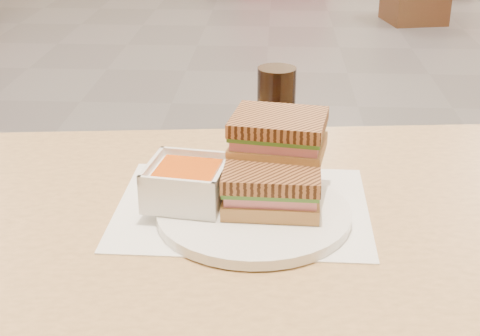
{
  "coord_description": "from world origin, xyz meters",
  "views": [
    {
      "loc": [
        0.06,
        -2.86,
        1.21
      ],
      "look_at": [
        0.01,
        -2.0,
        0.82
      ],
      "focal_mm": 51.22,
      "sensor_mm": 36.0,
      "label": 1
    }
  ],
  "objects_px": {
    "panini_lower": "(272,186)",
    "plate": "(254,214)",
    "cola_glass": "(276,108)",
    "main_table": "(276,286)",
    "soup_bowl": "(187,185)"
  },
  "relations": [
    {
      "from": "main_table",
      "to": "panini_lower",
      "type": "height_order",
      "value": "panini_lower"
    },
    {
      "from": "soup_bowl",
      "to": "cola_glass",
      "type": "height_order",
      "value": "cola_glass"
    },
    {
      "from": "plate",
      "to": "soup_bowl",
      "type": "relative_size",
      "value": 2.21
    },
    {
      "from": "cola_glass",
      "to": "panini_lower",
      "type": "bearing_deg",
      "value": -90.9
    },
    {
      "from": "panini_lower",
      "to": "cola_glass",
      "type": "relative_size",
      "value": 0.97
    },
    {
      "from": "plate",
      "to": "soup_bowl",
      "type": "xyz_separation_m",
      "value": [
        -0.09,
        0.02,
        0.03
      ]
    },
    {
      "from": "main_table",
      "to": "panini_lower",
      "type": "xyz_separation_m",
      "value": [
        -0.01,
        0.01,
        0.16
      ]
    },
    {
      "from": "plate",
      "to": "cola_glass",
      "type": "bearing_deg",
      "value": 84.05
    },
    {
      "from": "cola_glass",
      "to": "plate",
      "type": "bearing_deg",
      "value": -95.95
    },
    {
      "from": "panini_lower",
      "to": "main_table",
      "type": "bearing_deg",
      "value": -32.0
    },
    {
      "from": "soup_bowl",
      "to": "panini_lower",
      "type": "relative_size",
      "value": 0.9
    },
    {
      "from": "soup_bowl",
      "to": "cola_glass",
      "type": "bearing_deg",
      "value": 63.89
    },
    {
      "from": "main_table",
      "to": "panini_lower",
      "type": "relative_size",
      "value": 9.32
    },
    {
      "from": "panini_lower",
      "to": "plate",
      "type": "bearing_deg",
      "value": -153.37
    },
    {
      "from": "soup_bowl",
      "to": "panini_lower",
      "type": "bearing_deg",
      "value": -3.67
    }
  ]
}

